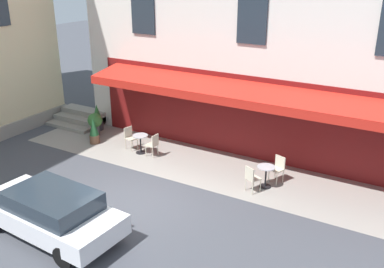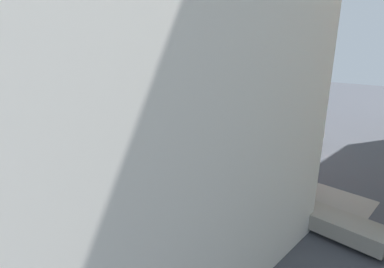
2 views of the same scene
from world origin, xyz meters
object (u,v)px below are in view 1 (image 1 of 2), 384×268
object	(u,v)px
cafe_table_mid_terrace	(266,174)
cafe_chair_cream_near_door	(252,177)
cafe_chair_cream_by_window	(278,167)
cafe_chair_cream_kerbside	(130,136)
potted_plant_entrance_left	(94,131)
parked_car_white	(50,211)
cafe_table_streetside	(141,141)
potted_plant_under_sign	(95,122)
cafe_chair_cream_facing_street	(153,143)
potted_plant_by_steps	(97,117)

from	to	relation	value
cafe_table_mid_terrace	cafe_chair_cream_near_door	xyz separation A→B (m)	(0.28, 0.57, 0.06)
cafe_chair_cream_by_window	cafe_chair_cream_kerbside	size ratio (longest dim) A/B	1.00
potted_plant_entrance_left	parked_car_white	bearing A→B (deg)	122.13
potted_plant_entrance_left	cafe_chair_cream_near_door	bearing A→B (deg)	175.31
cafe_chair_cream_by_window	cafe_table_streetside	world-z (taller)	cafe_chair_cream_by_window
cafe_chair_cream_by_window	potted_plant_entrance_left	distance (m)	7.80
cafe_chair_cream_kerbside	potted_plant_under_sign	distance (m)	2.23
cafe_table_streetside	cafe_chair_cream_facing_street	xyz separation A→B (m)	(-0.63, 0.02, 0.06)
cafe_chair_cream_by_window	potted_plant_under_sign	size ratio (longest dim) A/B	0.89
cafe_table_mid_terrace	cafe_chair_cream_by_window	xyz separation A→B (m)	(-0.21, -0.60, 0.06)
potted_plant_by_steps	parked_car_white	size ratio (longest dim) A/B	0.27
cafe_chair_cream_facing_street	cafe_chair_cream_by_window	bearing A→B (deg)	-174.85
cafe_chair_cream_by_window	cafe_table_mid_terrace	bearing A→B (deg)	71.07
potted_plant_entrance_left	potted_plant_under_sign	xyz separation A→B (m)	(0.54, -0.67, 0.09)
cafe_chair_cream_near_door	potted_plant_under_sign	distance (m)	7.94
cafe_chair_cream_by_window	potted_plant_by_steps	distance (m)	8.76
cafe_chair_cream_kerbside	parked_car_white	bearing A→B (deg)	107.43
cafe_table_mid_terrace	cafe_chair_cream_kerbside	distance (m)	5.92
cafe_table_mid_terrace	cafe_chair_cream_facing_street	xyz separation A→B (m)	(4.67, -0.16, 0.06)
potted_plant_entrance_left	parked_car_white	xyz separation A→B (m)	(-3.49, 5.55, 0.18)
parked_car_white	cafe_table_streetside	bearing A→B (deg)	-78.01
cafe_table_streetside	cafe_chair_cream_kerbside	world-z (taller)	cafe_chair_cream_kerbside
cafe_chair_cream_kerbside	potted_plant_entrance_left	xyz separation A→B (m)	(1.66, 0.28, -0.02)
potted_plant_entrance_left	cafe_table_mid_terrace	bearing A→B (deg)	179.77
cafe_table_mid_terrace	parked_car_white	xyz separation A→B (m)	(4.08, 5.52, 0.22)
cafe_chair_cream_near_door	potted_plant_entrance_left	bearing A→B (deg)	-4.69
cafe_chair_cream_near_door	potted_plant_by_steps	world-z (taller)	potted_plant_by_steps
cafe_chair_cream_near_door	cafe_chair_cream_kerbside	distance (m)	5.71
cafe_chair_cream_by_window	cafe_table_streetside	bearing A→B (deg)	4.30
cafe_chair_cream_facing_street	cafe_chair_cream_kerbside	size ratio (longest dim) A/B	1.00
potted_plant_by_steps	potted_plant_under_sign	world-z (taller)	potted_plant_by_steps
cafe_table_streetside	cafe_chair_cream_facing_street	bearing A→B (deg)	177.74
potted_plant_under_sign	cafe_table_mid_terrace	bearing A→B (deg)	175.05
cafe_chair_cream_kerbside	cafe_table_streetside	bearing A→B (deg)	168.43
cafe_chair_cream_near_door	parked_car_white	world-z (taller)	parked_car_white
potted_plant_entrance_left	potted_plant_under_sign	distance (m)	0.87
potted_plant_by_steps	parked_car_white	bearing A→B (deg)	123.03
cafe_chair_cream_kerbside	parked_car_white	distance (m)	6.11
cafe_chair_cream_near_door	potted_plant_by_steps	size ratio (longest dim) A/B	0.76
cafe_chair_cream_facing_street	parked_car_white	world-z (taller)	parked_car_white
cafe_chair_cream_near_door	parked_car_white	bearing A→B (deg)	52.44
cafe_chair_cream_by_window	parked_car_white	size ratio (longest dim) A/B	0.21
cafe_chair_cream_near_door	potted_plant_under_sign	size ratio (longest dim) A/B	0.89
cafe_table_streetside	potted_plant_entrance_left	xyz separation A→B (m)	(2.27, 0.15, 0.04)
cafe_table_mid_terrace	cafe_chair_cream_near_door	distance (m)	0.63
potted_plant_under_sign	cafe_chair_cream_kerbside	bearing A→B (deg)	169.89
cafe_table_streetside	potted_plant_by_steps	xyz separation A→B (m)	(3.23, -1.13, 0.09)
cafe_table_mid_terrace	potted_plant_under_sign	bearing A→B (deg)	-4.95
cafe_table_mid_terrace	cafe_chair_cream_kerbside	xyz separation A→B (m)	(5.92, -0.31, 0.06)
cafe_chair_cream_facing_street	potted_plant_by_steps	size ratio (longest dim) A/B	0.76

